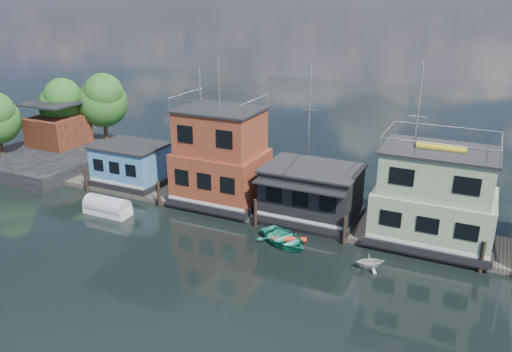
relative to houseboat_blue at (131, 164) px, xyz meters
The scene contains 13 objects.
ground 21.75m from the houseboat_blue, 33.69° to the right, with size 160.00×160.00×0.00m, color black.
dock 18.11m from the houseboat_blue, ahead, with size 48.00×5.00×0.40m, color #595147.
houseboat_blue is the anchor object (origin of this frame).
houseboat_red 9.69m from the houseboat_blue, ahead, with size 7.40×5.90×11.86m.
houseboat_dark 17.50m from the houseboat_blue, ahead, with size 7.40×6.10×4.06m.
houseboat_green 26.53m from the houseboat_blue, ahead, with size 8.40×5.90×7.03m.
pilings 17.92m from the houseboat_blue, ahead, with size 42.28×0.28×2.20m.
background_masts 23.77m from the houseboat_blue, 14.77° to the left, with size 36.40×0.16×12.00m.
shore 13.32m from the houseboat_blue, 163.07° to the left, with size 12.40×15.72×8.24m.
red_kayak 17.87m from the houseboat_blue, 13.61° to the right, with size 0.39×0.39×2.69m, color red.
tarp_runabout 6.50m from the houseboat_blue, 70.08° to the right, with size 3.96×1.61×1.60m.
dinghy_teal 17.87m from the houseboat_blue, 15.11° to the right, with size 3.04×4.26×0.88m, color teal.
dinghy_white 24.14m from the houseboat_blue, 12.84° to the right, with size 1.68×1.95×1.03m, color silver.
Camera 1 is at (11.03, -22.35, 16.77)m, focal length 35.00 mm.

